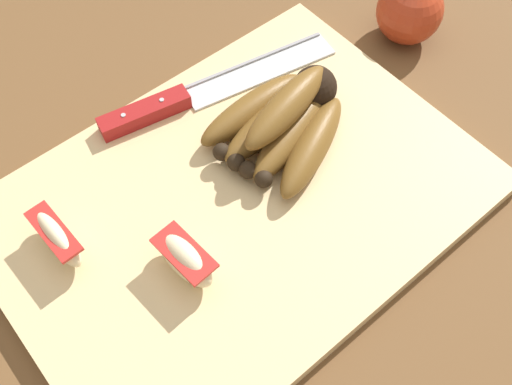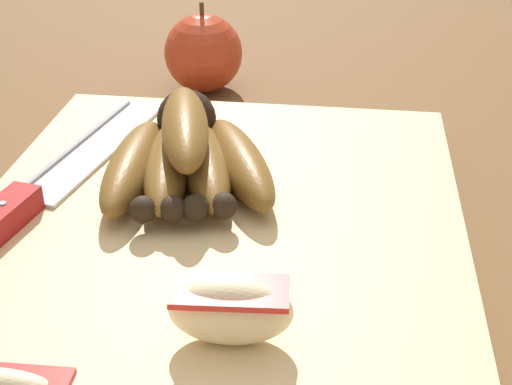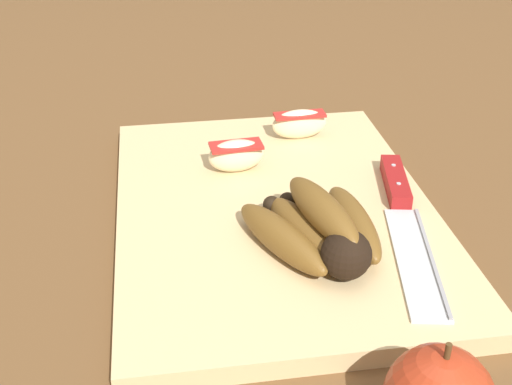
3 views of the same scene
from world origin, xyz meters
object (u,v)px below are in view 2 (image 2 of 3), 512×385
at_px(banana_bunch, 186,153).
at_px(chefs_knife, 29,198).
at_px(apple_wedge_middle, 231,310).
at_px(whole_apple, 203,53).

height_order(banana_bunch, chefs_knife, banana_bunch).
bearing_deg(banana_bunch, apple_wedge_middle, -160.56).
distance_m(banana_bunch, whole_apple, 0.22).
xyz_separation_m(chefs_knife, whole_apple, (0.28, -0.07, 0.01)).
xyz_separation_m(banana_bunch, whole_apple, (0.22, 0.03, -0.00)).
distance_m(banana_bunch, apple_wedge_middle, 0.18).
bearing_deg(apple_wedge_middle, whole_apple, 13.00).
bearing_deg(chefs_knife, banana_bunch, -62.48).
relative_size(chefs_knife, apple_wedge_middle, 4.12).
bearing_deg(apple_wedge_middle, banana_bunch, 19.44).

